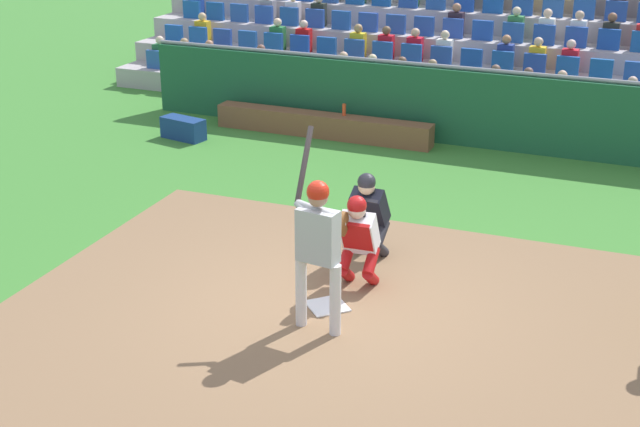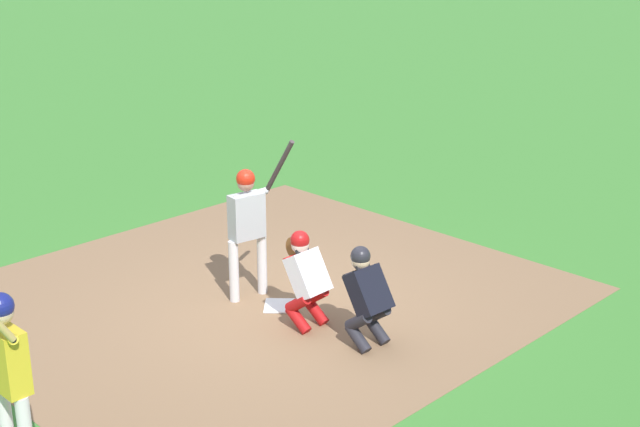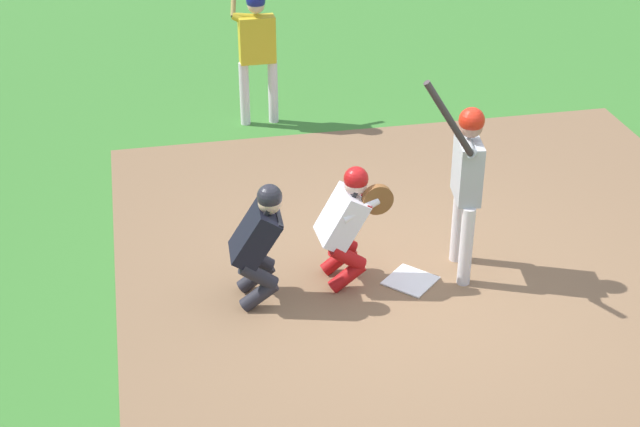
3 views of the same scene
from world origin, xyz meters
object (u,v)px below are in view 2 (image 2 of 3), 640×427
(home_plate_marker, at_px, (281,306))
(home_plate_umpire, at_px, (366,293))
(batter_at_plate, at_px, (248,219))
(on_deck_batter, at_px, (7,363))
(catcher_crouching, at_px, (305,273))

(home_plate_marker, distance_m, home_plate_umpire, 1.64)
(home_plate_marker, bearing_deg, home_plate_umpire, -88.79)
(home_plate_marker, relative_size, batter_at_plate, 0.20)
(home_plate_umpire, bearing_deg, on_deck_batter, 173.53)
(home_plate_umpire, xyz_separation_m, on_deck_batter, (-4.17, 0.47, 0.45))
(batter_at_plate, xyz_separation_m, catcher_crouching, (-0.04, -1.15, -0.41))
(home_plate_umpire, distance_m, on_deck_batter, 4.22)
(on_deck_batter, bearing_deg, home_plate_marker, 13.91)
(catcher_crouching, bearing_deg, home_plate_umpire, -79.03)
(home_plate_marker, distance_m, on_deck_batter, 4.41)
(batter_at_plate, relative_size, home_plate_umpire, 1.78)
(batter_at_plate, height_order, home_plate_umpire, batter_at_plate)
(catcher_crouching, height_order, on_deck_batter, on_deck_batter)
(on_deck_batter, bearing_deg, catcher_crouching, 5.78)
(batter_at_plate, distance_m, catcher_crouching, 1.22)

